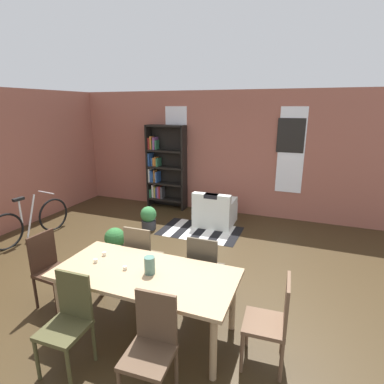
# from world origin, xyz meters

# --- Properties ---
(ground_plane) EXTENTS (9.94, 9.94, 0.00)m
(ground_plane) POSITION_xyz_m (0.00, 0.00, 0.00)
(ground_plane) COLOR #382A17
(back_wall_brick) EXTENTS (8.65, 0.12, 2.81)m
(back_wall_brick) POSITION_xyz_m (0.00, 3.58, 1.41)
(back_wall_brick) COLOR #9F5A4A
(back_wall_brick) RESTS_ON ground
(window_pane_0) EXTENTS (0.55, 0.02, 1.83)m
(window_pane_0) POSITION_xyz_m (-1.34, 3.51, 1.55)
(window_pane_0) COLOR white
(window_pane_1) EXTENTS (0.55, 0.02, 1.83)m
(window_pane_1) POSITION_xyz_m (1.34, 3.51, 1.55)
(window_pane_1) COLOR white
(dining_table) EXTENTS (1.99, 0.93, 0.73)m
(dining_table) POSITION_xyz_m (0.17, -0.76, 0.66)
(dining_table) COLOR #A2835F
(dining_table) RESTS_ON ground
(vase_on_table) EXTENTS (0.12, 0.12, 0.19)m
(vase_on_table) POSITION_xyz_m (0.23, -0.76, 0.83)
(vase_on_table) COLOR #4C7266
(vase_on_table) RESTS_ON dining_table
(tealight_candle_0) EXTENTS (0.04, 0.04, 0.04)m
(tealight_candle_0) POSITION_xyz_m (-0.06, -0.79, 0.75)
(tealight_candle_0) COLOR silver
(tealight_candle_0) RESTS_ON dining_table
(tealight_candle_1) EXTENTS (0.04, 0.04, 0.05)m
(tealight_candle_1) POSITION_xyz_m (-0.47, -0.60, 0.76)
(tealight_candle_1) COLOR silver
(tealight_candle_1) RESTS_ON dining_table
(tealight_candle_2) EXTENTS (0.04, 0.04, 0.04)m
(tealight_candle_2) POSITION_xyz_m (-0.46, -0.78, 0.75)
(tealight_candle_2) COLOR silver
(tealight_candle_2) RESTS_ON dining_table
(dining_chair_near_right) EXTENTS (0.42, 0.42, 0.95)m
(dining_chair_near_right) POSITION_xyz_m (0.62, -1.45, 0.51)
(dining_chair_near_right) COLOR brown
(dining_chair_near_right) RESTS_ON ground
(dining_chair_far_right) EXTENTS (0.41, 0.41, 0.95)m
(dining_chair_far_right) POSITION_xyz_m (0.62, -0.07, 0.51)
(dining_chair_far_right) COLOR #423B2E
(dining_chair_far_right) RESTS_ON ground
(dining_chair_near_left) EXTENTS (0.41, 0.41, 0.95)m
(dining_chair_near_left) POSITION_xyz_m (-0.28, -1.45, 0.51)
(dining_chair_near_left) COLOR #444124
(dining_chair_near_left) RESTS_ON ground
(dining_chair_head_right) EXTENTS (0.42, 0.42, 0.95)m
(dining_chair_head_right) POSITION_xyz_m (1.54, -0.75, 0.51)
(dining_chair_head_right) COLOR brown
(dining_chair_head_right) RESTS_ON ground
(dining_chair_far_left) EXTENTS (0.41, 0.41, 0.95)m
(dining_chair_far_left) POSITION_xyz_m (-0.27, -0.07, 0.51)
(dining_chair_far_left) COLOR brown
(dining_chair_far_left) RESTS_ON ground
(dining_chair_head_left) EXTENTS (0.43, 0.43, 0.95)m
(dining_chair_head_left) POSITION_xyz_m (-1.20, -0.75, 0.51)
(dining_chair_head_left) COLOR #331F15
(dining_chair_head_left) RESTS_ON ground
(bookshelf_tall) EXTENTS (0.98, 0.31, 2.04)m
(bookshelf_tall) POSITION_xyz_m (-1.61, 3.34, 1.00)
(bookshelf_tall) COLOR black
(bookshelf_tall) RESTS_ON ground
(armchair_white) EXTENTS (0.81, 0.81, 0.75)m
(armchair_white) POSITION_xyz_m (-0.06, 2.63, 0.28)
(armchair_white) COLOR silver
(armchair_white) RESTS_ON ground
(bicycle_second) EXTENTS (0.44, 1.67, 0.88)m
(bicycle_second) POSITION_xyz_m (-3.12, 0.66, 0.34)
(bicycle_second) COLOR black
(bicycle_second) RESTS_ON ground
(potted_plant_by_shelf) EXTENTS (0.33, 0.33, 0.48)m
(potted_plant_by_shelf) POSITION_xyz_m (-1.27, 1.88, 0.25)
(potted_plant_by_shelf) COLOR #333338
(potted_plant_by_shelf) RESTS_ON ground
(potted_plant_corner) EXTENTS (0.36, 0.36, 0.47)m
(potted_plant_corner) POSITION_xyz_m (-1.26, 0.70, 0.24)
(potted_plant_corner) COLOR #333338
(potted_plant_corner) RESTS_ON ground
(striped_rug) EXTENTS (1.62, 1.01, 0.01)m
(striped_rug) POSITION_xyz_m (-0.22, 2.15, 0.00)
(striped_rug) COLOR black
(striped_rug) RESTS_ON ground
(framed_picture) EXTENTS (0.56, 0.03, 0.72)m
(framed_picture) POSITION_xyz_m (1.31, 3.51, 1.87)
(framed_picture) COLOR black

